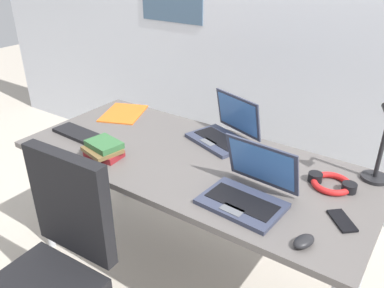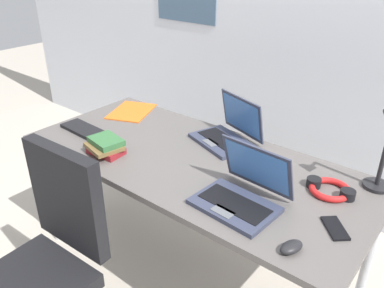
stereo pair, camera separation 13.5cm
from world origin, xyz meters
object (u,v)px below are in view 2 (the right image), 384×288
at_px(external_keyboard, 85,130).
at_px(book_stack, 106,146).
at_px(headphones, 330,189).
at_px(office_chair, 46,279).
at_px(desk_lamp, 384,151).
at_px(computer_mouse, 291,247).
at_px(laptop_front_left, 241,193).
at_px(paper_folder_by_keyboard, 132,111).
at_px(cell_phone, 335,228).
at_px(laptop_mid_desk, 228,133).

xyz_separation_m(external_keyboard, book_stack, (0.30, -0.09, 0.03)).
height_order(headphones, book_stack, book_stack).
bearing_deg(office_chair, headphones, 46.78).
bearing_deg(desk_lamp, computer_mouse, -100.88).
height_order(laptop_front_left, paper_folder_by_keyboard, laptop_front_left).
distance_m(computer_mouse, office_chair, 1.07).
bearing_deg(laptop_front_left, paper_folder_by_keyboard, 159.88).
xyz_separation_m(laptop_front_left, cell_phone, (0.37, 0.08, -0.04)).
bearing_deg(cell_phone, paper_folder_by_keyboard, 125.02).
height_order(desk_lamp, laptop_mid_desk, desk_lamp).
relative_size(computer_mouse, paper_folder_by_keyboard, 0.31).
xyz_separation_m(desk_lamp, book_stack, (-1.17, -0.51, -0.16)).
distance_m(desk_lamp, headphones, 0.27).
relative_size(laptop_mid_desk, cell_phone, 2.91).
bearing_deg(laptop_mid_desk, office_chair, -102.41).
xyz_separation_m(laptop_front_left, external_keyboard, (-1.07, 0.02, -0.04)).
relative_size(headphones, paper_folder_by_keyboard, 0.69).
bearing_deg(computer_mouse, book_stack, -165.78).
distance_m(book_stack, office_chair, 0.68).
bearing_deg(office_chair, cell_phone, 35.21).
distance_m(computer_mouse, cell_phone, 0.23).
distance_m(computer_mouse, paper_folder_by_keyboard, 1.47).
xyz_separation_m(desk_lamp, external_keyboard, (-1.47, -0.42, -0.19)).
distance_m(laptop_mid_desk, paper_folder_by_keyboard, 0.72).
distance_m(laptop_mid_desk, headphones, 0.64).
bearing_deg(desk_lamp, headphones, -136.87).
height_order(desk_lamp, laptop_front_left, desk_lamp).
distance_m(laptop_front_left, computer_mouse, 0.32).
bearing_deg(paper_folder_by_keyboard, external_keyboard, -87.83).
xyz_separation_m(external_keyboard, office_chair, (0.47, -0.62, -0.35)).
distance_m(desk_lamp, laptop_front_left, 0.62).
bearing_deg(desk_lamp, paper_folder_by_keyboard, -178.16).
distance_m(desk_lamp, laptop_mid_desk, 0.78).
distance_m(external_keyboard, office_chair, 0.86).
relative_size(cell_phone, book_stack, 0.67).
bearing_deg(laptop_mid_desk, desk_lamp, 0.42).
relative_size(desk_lamp, computer_mouse, 4.17).
bearing_deg(desk_lamp, office_chair, -133.72).
xyz_separation_m(computer_mouse, paper_folder_by_keyboard, (-1.37, 0.53, -0.01)).
height_order(cell_phone, paper_folder_by_keyboard, cell_phone).
bearing_deg(laptop_mid_desk, headphones, -11.75).
bearing_deg(laptop_front_left, computer_mouse, -24.26).
relative_size(laptop_front_left, headphones, 1.64).
height_order(paper_folder_by_keyboard, office_chair, office_chair).
height_order(cell_phone, office_chair, office_chair).
height_order(cell_phone, book_stack, book_stack).
bearing_deg(external_keyboard, book_stack, -14.74).
xyz_separation_m(external_keyboard, computer_mouse, (1.36, -0.15, 0.01)).
bearing_deg(book_stack, desk_lamp, 23.65).
distance_m(laptop_front_left, office_chair, 0.93).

